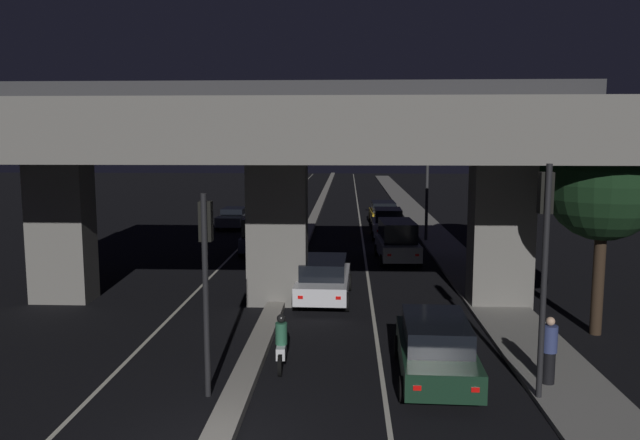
{
  "coord_description": "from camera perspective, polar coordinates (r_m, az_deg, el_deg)",
  "views": [
    {
      "loc": [
        2.62,
        -11.43,
        6.18
      ],
      "look_at": [
        1.1,
        22.44,
        1.74
      ],
      "focal_mm": 35.0,
      "sensor_mm": 36.0,
      "label": 1
    }
  ],
  "objects": [
    {
      "name": "sidewalk_right",
      "position": [
        40.28,
        10.42,
        -1.4
      ],
      "size": [
        2.17,
        126.0,
        0.13
      ],
      "primitive_type": "cube",
      "color": "gray",
      "rests_on": "ground_plane"
    },
    {
      "name": "traffic_light_left_of_median",
      "position": [
        15.02,
        -10.39,
        -3.51
      ],
      "size": [
        0.3,
        0.49,
        4.92
      ],
      "color": "black",
      "rests_on": "ground_plane"
    },
    {
      "name": "median_divider",
      "position": [
        46.9,
        -0.65,
        0.03
      ],
      "size": [
        0.66,
        126.0,
        0.23
      ],
      "primitive_type": "cube",
      "color": "gray",
      "rests_on": "ground_plane"
    },
    {
      "name": "car_dark_green_third_oncoming",
      "position": [
        56.55,
        -5.58,
        1.96
      ],
      "size": [
        2.04,
        4.52,
        1.52
      ],
      "rotation": [
        0.0,
        0.0,
        -1.53
      ],
      "color": "black",
      "rests_on": "ground_plane"
    },
    {
      "name": "pedestrian_on_sidewalk",
      "position": [
        16.76,
        20.21,
        -11.13
      ],
      "size": [
        0.38,
        0.38,
        1.7
      ],
      "color": "black",
      "rests_on": "sidewalk_right"
    },
    {
      "name": "car_taxi_yellow_fifth",
      "position": [
        45.3,
        5.81,
        0.7
      ],
      "size": [
        2.08,
        4.62,
        1.66
      ],
      "rotation": [
        0.0,
        0.0,
        1.59
      ],
      "color": "gold",
      "rests_on": "ground_plane"
    },
    {
      "name": "car_dark_red_fourth_oncoming",
      "position": [
        67.88,
        -4.0,
        2.99
      ],
      "size": [
        1.92,
        4.56,
        1.8
      ],
      "rotation": [
        0.0,
        0.0,
        -1.56
      ],
      "color": "#591414",
      "rests_on": "ground_plane"
    },
    {
      "name": "roadside_tree_kerbside_near",
      "position": [
        21.17,
        24.52,
        2.92
      ],
      "size": [
        3.51,
        3.51,
        6.54
      ],
      "color": "#2D2116",
      "rests_on": "ground_plane"
    },
    {
      "name": "car_dark_green_lead",
      "position": [
        16.69,
        10.51,
        -11.36
      ],
      "size": [
        2.11,
        4.72,
        1.59
      ],
      "rotation": [
        0.0,
        0.0,
        1.54
      ],
      "color": "black",
      "rests_on": "ground_plane"
    },
    {
      "name": "motorcycle_white_filtering_near",
      "position": [
        17.2,
        -3.56,
        -11.36
      ],
      "size": [
        0.33,
        1.74,
        1.5
      ],
      "rotation": [
        0.0,
        0.0,
        1.61
      ],
      "color": "black",
      "rests_on": "ground_plane"
    },
    {
      "name": "car_grey_second_oncoming",
      "position": [
        43.84,
        -7.88,
        0.24
      ],
      "size": [
        1.95,
        4.39,
        1.38
      ],
      "rotation": [
        0.0,
        0.0,
        -1.59
      ],
      "color": "#515459",
      "rests_on": "ground_plane"
    },
    {
      "name": "car_white_fourth",
      "position": [
        39.2,
        6.22,
        -0.28
      ],
      "size": [
        2.06,
        4.03,
        1.84
      ],
      "rotation": [
        0.0,
        0.0,
        1.56
      ],
      "color": "silver",
      "rests_on": "ground_plane"
    },
    {
      "name": "motorcycle_blue_filtering_mid",
      "position": [
        23.2,
        -1.5,
        -6.46
      ],
      "size": [
        0.33,
        1.75,
        1.4
      ],
      "rotation": [
        0.0,
        0.0,
        1.55
      ],
      "color": "black",
      "rests_on": "ground_plane"
    },
    {
      "name": "lane_line_left_inner",
      "position": [
        47.25,
        -4.94,
        -0.08
      ],
      "size": [
        0.12,
        126.0,
        0.0
      ],
      "primitive_type": "cube",
      "color": "beige",
      "rests_on": "ground_plane"
    },
    {
      "name": "lane_line_right_inner",
      "position": [
        46.85,
        3.68,
        -0.13
      ],
      "size": [
        0.12,
        126.0,
        0.0
      ],
      "primitive_type": "cube",
      "color": "beige",
      "rests_on": "ground_plane"
    },
    {
      "name": "street_lamp",
      "position": [
        37.52,
        9.36,
        5.37
      ],
      "size": [
        2.24,
        0.32,
        8.28
      ],
      "color": "#2D2D30",
      "rests_on": "ground_plane"
    },
    {
      "name": "car_white_second",
      "position": [
        24.02,
        0.35,
        -5.34
      ],
      "size": [
        2.15,
        4.75,
        1.61
      ],
      "rotation": [
        0.0,
        0.0,
        1.54
      ],
      "color": "silver",
      "rests_on": "ground_plane"
    },
    {
      "name": "car_silver_third",
      "position": [
        31.86,
        7.08,
        -1.86
      ],
      "size": [
        2.2,
        4.5,
        2.04
      ],
      "rotation": [
        0.0,
        0.0,
        1.62
      ],
      "color": "gray",
      "rests_on": "ground_plane"
    },
    {
      "name": "elevated_overpass",
      "position": [
        23.07,
        -3.98,
        7.23
      ],
      "size": [
        23.36,
        11.25,
        8.26
      ],
      "color": "slate",
      "rests_on": "ground_plane"
    },
    {
      "name": "roadside_tree_kerbside_mid",
      "position": [
        30.88,
        18.57,
        4.85
      ],
      "size": [
        4.63,
        4.63,
        7.32
      ],
      "color": "#38281C",
      "rests_on": "ground_plane"
    },
    {
      "name": "car_dark_blue_lead_oncoming",
      "position": [
        34.13,
        -5.48,
        -1.26
      ],
      "size": [
        1.98,
        4.12,
        2.0
      ],
      "rotation": [
        0.0,
        0.0,
        -1.56
      ],
      "color": "#141938",
      "rests_on": "ground_plane"
    },
    {
      "name": "traffic_light_right_of_median",
      "position": [
        15.24,
        19.84,
        -1.93
      ],
      "size": [
        0.3,
        0.49,
        5.62
      ],
      "color": "black",
      "rests_on": "ground_plane"
    }
  ]
}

